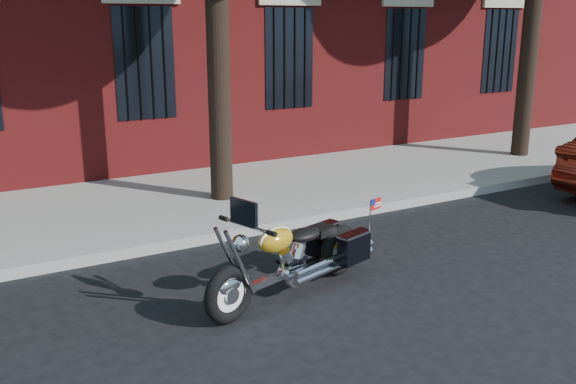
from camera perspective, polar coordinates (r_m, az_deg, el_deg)
ground at (r=7.94m, az=-0.57°, el=-6.94°), size 120.00×120.00×0.00m
curb at (r=9.07m, az=-4.83°, el=-3.63°), size 40.00×0.16×0.15m
sidewalk at (r=10.73m, az=-9.08°, el=-0.78°), size 40.00×3.60×0.15m
motorcycle at (r=7.13m, az=0.81°, el=-5.90°), size 2.47×1.14×1.25m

